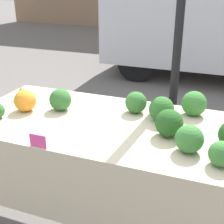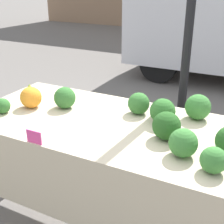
{
  "view_description": "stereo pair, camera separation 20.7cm",
  "coord_description": "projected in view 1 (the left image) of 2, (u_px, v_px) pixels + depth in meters",
  "views": [
    {
      "loc": [
        0.67,
        -1.78,
        1.8
      ],
      "look_at": [
        0.0,
        0.0,
        0.97
      ],
      "focal_mm": 50.0,
      "sensor_mm": 36.0,
      "label": 1
    },
    {
      "loc": [
        0.86,
        -1.69,
        1.8
      ],
      "look_at": [
        0.0,
        0.0,
        0.97
      ],
      "focal_mm": 50.0,
      "sensor_mm": 36.0,
      "label": 2
    }
  ],
  "objects": [
    {
      "name": "broccoli_head_2",
      "position": [
        194.0,
        103.0,
        2.19
      ],
      "size": [
        0.18,
        0.18,
        0.18
      ],
      "color": "#387533",
      "rests_on": "market_table"
    },
    {
      "name": "broccoli_head_6",
      "position": [
        169.0,
        123.0,
        1.9
      ],
      "size": [
        0.17,
        0.17,
        0.17
      ],
      "color": "#23511E",
      "rests_on": "market_table"
    },
    {
      "name": "market_table",
      "position": [
        108.0,
        141.0,
        2.08
      ],
      "size": [
        2.04,
        0.94,
        0.89
      ],
      "color": "beige",
      "rests_on": "ground_plane"
    },
    {
      "name": "broccoli_head_4",
      "position": [
        222.0,
        154.0,
        1.61
      ],
      "size": [
        0.14,
        0.14,
        0.14
      ],
      "color": "#387533",
      "rests_on": "market_table"
    },
    {
      "name": "orange_cauliflower",
      "position": [
        25.0,
        101.0,
        2.26
      ],
      "size": [
        0.16,
        0.16,
        0.16
      ],
      "color": "orange",
      "rests_on": "market_table"
    },
    {
      "name": "parked_truck",
      "position": [
        216.0,
        10.0,
        5.66
      ],
      "size": [
        4.1,
        2.0,
        2.3
      ],
      "color": "silver",
      "rests_on": "ground_plane"
    },
    {
      "name": "broccoli_head_1",
      "position": [
        136.0,
        102.0,
        2.24
      ],
      "size": [
        0.16,
        0.16,
        0.16
      ],
      "color": "#336B2D",
      "rests_on": "market_table"
    },
    {
      "name": "romanesco_head",
      "position": [
        21.0,
        94.0,
        2.46
      ],
      "size": [
        0.14,
        0.14,
        0.11
      ],
      "color": "#93B238",
      "rests_on": "market_table"
    },
    {
      "name": "tent_pole",
      "position": [
        177.0,
        56.0,
        2.54
      ],
      "size": [
        0.07,
        0.07,
        2.41
      ],
      "color": "black",
      "rests_on": "ground_plane"
    },
    {
      "name": "ground_plane",
      "position": [
        112.0,
        224.0,
        2.46
      ],
      "size": [
        40.0,
        40.0,
        0.0
      ],
      "primitive_type": "plane",
      "color": "slate"
    },
    {
      "name": "broccoli_head_5",
      "position": [
        60.0,
        100.0,
        2.28
      ],
      "size": [
        0.16,
        0.16,
        0.16
      ],
      "color": "#336B2D",
      "rests_on": "market_table"
    },
    {
      "name": "broccoli_head_7",
      "position": [
        189.0,
        139.0,
        1.73
      ],
      "size": [
        0.16,
        0.16,
        0.16
      ],
      "color": "#387533",
      "rests_on": "market_table"
    },
    {
      "name": "broccoli_head_8",
      "position": [
        161.0,
        109.0,
        2.1
      ],
      "size": [
        0.17,
        0.17,
        0.17
      ],
      "color": "#2D6628",
      "rests_on": "market_table"
    },
    {
      "name": "price_sign",
      "position": [
        38.0,
        141.0,
        1.79
      ],
      "size": [
        0.11,
        0.01,
        0.08
      ],
      "color": "#EF4793",
      "rests_on": "market_table"
    }
  ]
}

